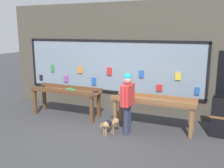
{
  "coord_description": "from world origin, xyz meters",
  "views": [
    {
      "loc": [
        2.81,
        -5.24,
        2.64
      ],
      "look_at": [
        0.25,
        0.96,
        1.2
      ],
      "focal_mm": 40.0,
      "sensor_mm": 36.0,
      "label": 1
    }
  ],
  "objects": [
    {
      "name": "display_table_left",
      "position": [
        -1.39,
        1.16,
        0.73
      ],
      "size": [
        2.25,
        0.65,
        0.92
      ],
      "color": "brown",
      "rests_on": "ground_plane"
    },
    {
      "name": "person_browsing",
      "position": [
        0.85,
        0.55,
        0.93
      ],
      "size": [
        0.25,
        0.64,
        1.6
      ],
      "rotation": [
        0.0,
        0.0,
        1.5
      ],
      "color": "#2D334C",
      "rests_on": "ground_plane"
    },
    {
      "name": "shopfront_facade",
      "position": [
        0.02,
        2.39,
        1.73
      ],
      "size": [
        8.31,
        0.29,
        3.52
      ],
      "color": "#4C473D",
      "rests_on": "ground_plane"
    },
    {
      "name": "display_table_right",
      "position": [
        1.38,
        1.16,
        0.71
      ],
      "size": [
        2.25,
        0.64,
        0.89
      ],
      "color": "brown",
      "rests_on": "ground_plane"
    },
    {
      "name": "sandwich_board_sign",
      "position": [
        3.1,
        1.46,
        0.5
      ],
      "size": [
        0.58,
        0.69,
        0.98
      ],
      "rotation": [
        0.0,
        0.0,
        -0.08
      ],
      "color": "black",
      "rests_on": "ground_plane"
    },
    {
      "name": "ground_plane",
      "position": [
        0.0,
        0.0,
        0.0
      ],
      "size": [
        40.0,
        40.0,
        0.0
      ],
      "primitive_type": "plane",
      "color": "#38383A"
    },
    {
      "name": "small_dog",
      "position": [
        0.45,
        0.35,
        0.28
      ],
      "size": [
        0.4,
        0.49,
        0.4
      ],
      "rotation": [
        0.0,
        0.0,
        0.96
      ],
      "color": "#99724C",
      "rests_on": "ground_plane"
    }
  ]
}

